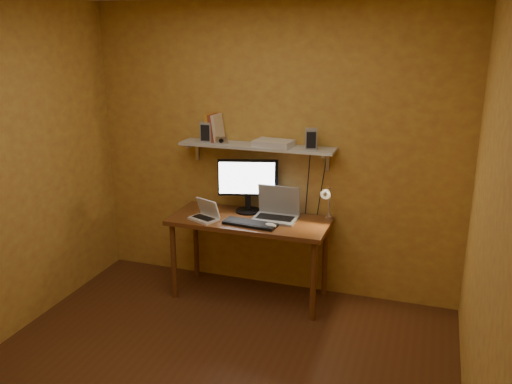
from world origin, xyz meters
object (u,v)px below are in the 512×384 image
(router, at_px, (274,143))
(desk_lamp, at_px, (327,199))
(speaker_left, at_px, (207,132))
(wall_shelf, at_px, (257,147))
(monitor, at_px, (248,183))
(laptop, at_px, (277,210))
(netbook, at_px, (206,214))
(desk, at_px, (250,228))
(speaker_right, at_px, (311,139))
(keyboard, at_px, (250,224))
(mouse, at_px, (271,225))
(shelf_camera, at_px, (222,140))

(router, bearing_deg, desk_lamp, -6.23)
(desk_lamp, height_order, speaker_left, speaker_left)
(wall_shelf, bearing_deg, monitor, -167.52)
(laptop, xyz_separation_m, router, (-0.06, 0.08, 0.58))
(router, bearing_deg, monitor, -179.20)
(laptop, bearing_deg, netbook, -157.72)
(desk, xyz_separation_m, speaker_left, (-0.46, 0.18, 0.80))
(speaker_left, bearing_deg, desk, -23.52)
(wall_shelf, distance_m, router, 0.17)
(speaker_right, bearing_deg, keyboard, -157.60)
(netbook, xyz_separation_m, router, (0.52, 0.31, 0.60))
(netbook, distance_m, desk_lamp, 1.06)
(mouse, relative_size, desk_lamp, 0.29)
(monitor, distance_m, desk_lamp, 0.74)
(laptop, height_order, keyboard, laptop)
(speaker_left, bearing_deg, keyboard, -34.52)
(desk_lamp, xyz_separation_m, speaker_right, (-0.17, 0.05, 0.50))
(netbook, relative_size, keyboard, 0.62)
(netbook, distance_m, mouse, 0.60)
(netbook, xyz_separation_m, speaker_left, (-0.10, 0.31, 0.67))
(monitor, height_order, shelf_camera, shelf_camera)
(desk, bearing_deg, router, 48.19)
(wall_shelf, bearing_deg, netbook, -137.80)
(monitor, distance_m, laptop, 0.37)
(mouse, height_order, shelf_camera, shelf_camera)
(speaker_right, xyz_separation_m, shelf_camera, (-0.80, -0.04, -0.06))
(wall_shelf, bearing_deg, keyboard, -80.47)
(speaker_left, distance_m, router, 0.63)
(keyboard, bearing_deg, desk, 117.20)
(speaker_left, height_order, router, speaker_left)
(wall_shelf, height_order, speaker_right, speaker_right)
(wall_shelf, distance_m, laptop, 0.59)
(netbook, height_order, desk_lamp, desk_lamp)
(laptop, bearing_deg, speaker_left, 174.02)
(keyboard, height_order, router, router)
(netbook, relative_size, speaker_right, 1.65)
(wall_shelf, bearing_deg, router, -4.79)
(netbook, bearing_deg, mouse, 21.13)
(speaker_left, distance_m, speaker_right, 0.95)
(monitor, xyz_separation_m, netbook, (-0.28, -0.31, -0.22))
(laptop, xyz_separation_m, netbook, (-0.58, -0.23, -0.02))
(monitor, distance_m, speaker_right, 0.72)
(monitor, relative_size, router, 1.62)
(wall_shelf, distance_m, mouse, 0.72)
(router, bearing_deg, keyboard, -107.63)
(monitor, bearing_deg, wall_shelf, -3.58)
(keyboard, relative_size, router, 1.43)
(laptop, distance_m, mouse, 0.26)
(keyboard, bearing_deg, wall_shelf, 105.47)
(netbook, bearing_deg, wall_shelf, 65.27)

